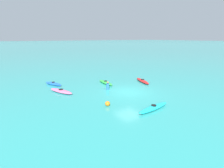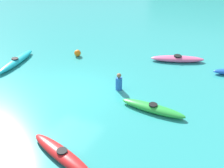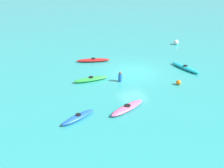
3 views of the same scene
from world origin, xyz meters
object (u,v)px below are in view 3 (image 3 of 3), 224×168
Objects in this scene: kayak_green at (91,79)px; kayak_red at (93,60)px; kayak_pink at (127,108)px; kayak_cyan at (185,68)px; person_near_shore at (120,77)px; kayak_blue at (78,117)px; buoy_white at (176,42)px; buoy_orange at (179,82)px.

kayak_red is at bearing -113.46° from kayak_green.
kayak_cyan is at bearing -151.15° from kayak_pink.
kayak_red is 1.09× the size of kayak_green.
kayak_cyan is 3.90× the size of person_near_shore.
kayak_red is at bearing -97.74° from kayak_pink.
kayak_red and kayak_blue have the same top height.
person_near_shore is (-1.64, -4.49, 0.22)m from kayak_pink.
kayak_red is 10.75m from buoy_white.
kayak_cyan is at bearing -179.84° from person_near_shore.
buoy_white is at bearing -144.32° from kayak_blue.
kayak_pink is 3.50× the size of person_near_shore.
kayak_red is at bearing -86.59° from person_near_shore.
buoy_white is (-6.38, -9.26, 0.08)m from buoy_orange.
kayak_pink is 16.42m from buoy_white.
buoy_orange is at bearing 44.52° from kayak_cyan.
person_near_shore is at bearing 33.11° from buoy_white.
buoy_orange is at bearing 118.67° from kayak_red.
buoy_white is at bearing -155.55° from kayak_green.
kayak_pink is 5.57× the size of buoy_white.
kayak_blue is 0.89× the size of kayak_green.
kayak_blue is at bearing -3.34° from kayak_pink.
kayak_green is at bearing -118.29° from kayak_blue.
person_near_shore reaches higher than kayak_cyan.
kayak_cyan and kayak_blue have the same top height.
kayak_green is at bearing -26.35° from person_near_shore.
kayak_red is at bearing -61.33° from buoy_orange.
kayak_cyan and kayak_pink have the same top height.
kayak_green is (8.69, -1.05, 0.00)m from kayak_cyan.
kayak_blue is 6.62m from person_near_shore.
person_near_shore is (-2.15, 1.06, 0.22)m from kayak_green.
kayak_pink is 4.79m from person_near_shore.
kayak_pink is (8.19, 4.51, 0.00)m from kayak_cyan.
person_near_shore reaches higher than kayak_pink.
kayak_red is at bearing 7.76° from buoy_white.
kayak_green is 7.37× the size of buoy_orange.
kayak_cyan and kayak_green have the same top height.
kayak_green is 5.34× the size of buoy_white.
kayak_pink and kayak_green have the same top height.
person_near_shore reaches higher than kayak_red.
kayak_cyan is 6.20× the size of buoy_white.
kayak_cyan is 7.71m from buoy_white.
buoy_orange reaches higher than kayak_red.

